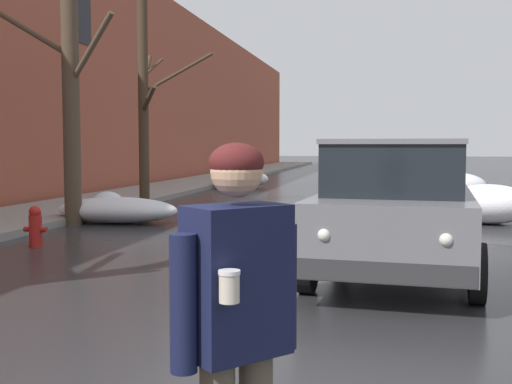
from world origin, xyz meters
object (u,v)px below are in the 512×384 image
Objects in this scene: bare_tree_mid_block at (145,98)px; sedan_red_parked_kerbside_mid at (392,174)px; bare_tree_second_along_sidewalk at (71,77)px; pedestrian_with_coffee at (237,314)px; fire_hydrant at (35,226)px; suv_darkblue_parked_far_down_block at (380,163)px; suv_grey_approaching_near_lane at (398,202)px; sedan_silver_parked_kerbside_close at (398,185)px; sedan_green_queued_behind_truck at (393,163)px; suv_black_at_far_intersection at (393,157)px.

sedan_red_parked_kerbside_mid is at bearing 36.50° from bare_tree_mid_block.
bare_tree_second_along_sidewalk reaches higher than sedan_red_parked_kerbside_mid.
sedan_red_parked_kerbside_mid is 19.68m from pedestrian_with_coffee.
suv_darkblue_parked_far_down_block is at bearing 72.86° from fire_hydrant.
suv_grey_approaching_near_lane reaches higher than fire_hydrant.
sedan_silver_parked_kerbside_close is 8.82m from fire_hydrant.
pedestrian_with_coffee reaches higher than sedan_red_parked_kerbside_mid.
suv_darkblue_parked_far_down_block is (6.44, 15.40, -2.22)m from bare_tree_second_along_sidewalk.
fire_hydrant is at bearing -116.40° from sedan_red_parked_kerbside_mid.
suv_black_at_far_intersection is at bearing 89.78° from sedan_green_queued_behind_truck.
sedan_silver_parked_kerbside_close is (6.97, -0.94, -2.31)m from bare_tree_mid_block.
sedan_red_parked_kerbside_mid is (0.04, 13.44, -0.24)m from suv_grey_approaching_near_lane.
pedestrian_with_coffee is (6.06, -10.30, -2.18)m from bare_tree_second_along_sidewalk.
suv_grey_approaching_near_lane and suv_darkblue_parked_far_down_block have the same top height.
suv_black_at_far_intersection is at bearing 76.69° from bare_tree_second_along_sidewalk.
pedestrian_with_coffee is (-1.06, -40.38, 0.05)m from suv_black_at_far_intersection.
fire_hydrant is (-5.27, 7.37, -0.68)m from pedestrian_with_coffee.
sedan_red_parked_kerbside_mid is at bearing 53.65° from bare_tree_second_along_sidewalk.
sedan_red_parked_kerbside_mid is (6.87, 5.08, -2.31)m from bare_tree_mid_block.
sedan_green_queued_behind_truck is at bearing -90.22° from suv_black_at_far_intersection.
sedan_silver_parked_kerbside_close is 0.84× the size of suv_black_at_far_intersection.
bare_tree_second_along_sidewalk is 1.05× the size of bare_tree_mid_block.
bare_tree_mid_block is 1.53× the size of sedan_silver_parked_kerbside_close.
suv_darkblue_parked_far_down_block is at bearing 92.59° from sedan_silver_parked_kerbside_close.
bare_tree_second_along_sidewalk is at bearing -107.48° from sedan_green_queued_behind_truck.
pedestrian_with_coffee is (-0.82, -19.66, 0.29)m from sedan_red_parked_kerbside_mid.
suv_black_at_far_intersection is at bearing 89.72° from sedan_silver_parked_kerbside_close.
fire_hydrant is at bearing 169.23° from suv_grey_approaching_near_lane.
sedan_green_queued_behind_truck is (0.10, 19.18, 0.00)m from sedan_silver_parked_kerbside_close.
bare_tree_second_along_sidewalk reaches higher than fire_hydrant.
suv_grey_approaching_near_lane is at bearing -91.11° from sedan_silver_parked_kerbside_close.
sedan_green_queued_behind_truck is (7.07, 18.24, -2.31)m from bare_tree_mid_block.
suv_darkblue_parked_far_down_block is at bearing 67.31° from bare_tree_second_along_sidewalk.
suv_grey_approaching_near_lane is 1.11× the size of sedan_green_queued_behind_truck.
suv_black_at_far_intersection is (0.27, 34.16, -0.00)m from suv_grey_approaching_near_lane.
bare_tree_second_along_sidewalk is at bearing 120.47° from pedestrian_with_coffee.
sedan_green_queued_behind_truck is 2.42× the size of pedestrian_with_coffee.
suv_darkblue_parked_far_down_block is 7.15m from sedan_green_queued_behind_truck.
bare_tree_second_along_sidewalk is 16.84m from suv_darkblue_parked_far_down_block.
suv_black_at_far_intersection reaches higher than sedan_silver_parked_kerbside_close.
bare_tree_second_along_sidewalk is 1.29× the size of suv_darkblue_parked_far_down_block.
bare_tree_second_along_sidewalk is at bearing -103.31° from suv_black_at_far_intersection.
suv_black_at_far_intersection is (0.68, 14.68, -0.00)m from suv_darkblue_parked_far_down_block.
sedan_silver_parked_kerbside_close is 12.08m from suv_darkblue_parked_far_down_block.
suv_black_at_far_intersection is at bearing 74.62° from bare_tree_mid_block.
suv_grey_approaching_near_lane is 34.16m from suv_black_at_far_intersection.
suv_grey_approaching_near_lane is at bearing -88.82° from suv_darkblue_parked_far_down_block.
bare_tree_mid_block is 1.28× the size of suv_black_at_far_intersection.
sedan_green_queued_behind_truck is at bearing 88.21° from pedestrian_with_coffee.
suv_grey_approaching_near_lane is 13.44m from sedan_red_parked_kerbside_mid.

